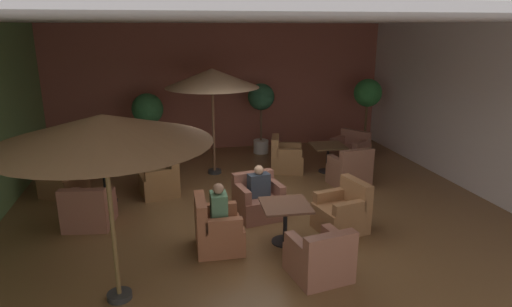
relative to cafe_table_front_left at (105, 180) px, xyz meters
name	(u,v)px	position (x,y,z in m)	size (l,w,h in m)	color
ground_plane	(262,219)	(2.87, -1.47, -0.49)	(9.51, 10.18, 0.02)	brown
wall_back_brick	(221,88)	(2.87, 3.59, 1.26)	(9.51, 0.08, 3.48)	brown
wall_right_plain	(497,115)	(7.58, -1.47, 1.26)	(0.08, 10.18, 3.48)	silver
ceiling_slab	(263,19)	(2.87, -1.47, 3.04)	(9.51, 10.18, 0.06)	silver
cafe_table_front_left	(105,180)	(0.00, 0.00, 0.00)	(0.67, 0.67, 0.67)	black
armchair_front_left_north	(62,181)	(-0.92, 0.60, -0.17)	(1.01, 1.01, 0.83)	#97603D
armchair_front_left_east	(89,211)	(-0.17, -1.09, -0.18)	(0.89, 0.89, 0.78)	#955846
armchair_front_left_south	(161,179)	(1.09, 0.22, -0.15)	(0.87, 0.90, 0.91)	#95663C
cafe_table_front_right	(285,213)	(3.03, -2.43, 0.04)	(0.81, 0.81, 0.67)	black
armchair_front_right_north	(320,258)	(3.21, -3.52, -0.18)	(0.87, 0.88, 0.77)	#955B46
armchair_front_right_east	(343,213)	(4.12, -2.20, -0.15)	(0.89, 0.87, 0.88)	#9D6A42
armchair_front_right_south	(258,201)	(2.82, -1.33, -0.18)	(0.92, 0.87, 0.80)	#975D4B
armchair_front_right_west	(217,230)	(1.91, -2.40, -0.16)	(0.74, 0.77, 0.87)	#9A5739
cafe_table_mid_center	(328,151)	(5.04, 0.82, 0.04)	(0.82, 0.82, 0.67)	black
armchair_mid_center_north	(286,158)	(4.07, 1.11, -0.16)	(0.93, 0.89, 0.85)	#95673E
armchair_mid_center_east	(350,172)	(5.17, -0.19, -0.15)	(0.85, 0.81, 0.89)	#905E49
armchair_mid_center_south	(350,151)	(5.88, 1.39, -0.17)	(1.04, 1.07, 0.82)	#8F5A4A
patio_umbrella_tall_red	(103,130)	(0.50, -3.44, 1.78)	(2.55, 2.55, 2.44)	#2D2D2D
patio_umbrella_center_beige	(212,79)	(2.36, 1.31, 1.79)	(2.16, 2.16, 2.49)	#2D2D2D
potted_tree_left_corner	(148,113)	(0.86, 2.42, 0.84)	(0.78, 0.78, 1.81)	silver
potted_tree_mid_left	(367,99)	(6.63, 2.11, 1.04)	(0.75, 0.75, 2.06)	#A86849
potted_tree_mid_right	(261,104)	(3.85, 2.78, 0.89)	(0.72, 0.72, 1.93)	silver
patron_blue_shirt	(219,207)	(1.96, -2.40, 0.24)	(0.26, 0.35, 0.68)	#517E5A
patron_by_window	(259,183)	(2.83, -1.37, 0.19)	(0.42, 0.27, 0.59)	#323A47
patron_with_friend	(61,163)	(-0.89, 0.58, 0.24)	(0.36, 0.39, 0.61)	#B54F44
iced_drink_cup	(104,167)	(0.00, 0.07, 0.25)	(0.08, 0.08, 0.11)	silver
open_laptop	(99,167)	(-0.09, 0.06, 0.25)	(0.35, 0.29, 0.20)	#9EA0A5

